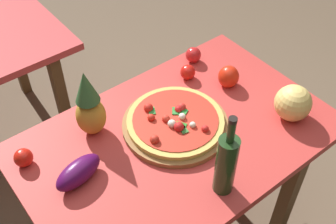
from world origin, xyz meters
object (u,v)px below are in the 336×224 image
object	(u,v)px
pizza	(175,121)
wine_bottle	(226,164)
melon	(293,103)
eggplant	(78,172)
bell_pepper	(228,77)
pineapple_left	(89,106)
tomato_at_corner	(188,72)
display_table	(177,151)
tomato_beside_pepper	(23,158)
tomato_by_bottle	(193,55)
pizza_board	(175,125)

from	to	relation	value
pizza	wine_bottle	distance (m)	0.36
melon	wine_bottle	bearing A→B (deg)	-169.31
wine_bottle	eggplant	distance (m)	0.54
bell_pepper	eggplant	size ratio (longest dim) A/B	0.54
wine_bottle	pineapple_left	size ratio (longest dim) A/B	1.18
eggplant	tomato_at_corner	xyz separation A→B (m)	(0.70, 0.20, -0.01)
display_table	tomato_at_corner	bearing A→B (deg)	43.57
tomato_beside_pepper	tomato_by_bottle	bearing A→B (deg)	5.23
pineapple_left	pizza_board	bearing A→B (deg)	-34.90
display_table	tomato_by_bottle	world-z (taller)	tomato_by_bottle
pizza	melon	world-z (taller)	melon
pizza_board	tomato_beside_pepper	bearing A→B (deg)	160.28
display_table	melon	size ratio (longest dim) A/B	8.23
display_table	pineapple_left	bearing A→B (deg)	136.85
display_table	pineapple_left	world-z (taller)	pineapple_left
pizza_board	display_table	bearing A→B (deg)	-118.75
tomato_by_bottle	eggplant	bearing A→B (deg)	-160.59
pizza	eggplant	world-z (taller)	eggplant
bell_pepper	tomato_by_bottle	xyz separation A→B (m)	(-0.01, 0.23, -0.01)
wine_bottle	tomato_by_bottle	xyz separation A→B (m)	(0.40, 0.64, -0.10)
pizza	eggplant	size ratio (longest dim) A/B	2.04
tomato_beside_pepper	wine_bottle	bearing A→B (deg)	-46.40
pizza	tomato_at_corner	distance (m)	0.33
display_table	pineapple_left	size ratio (longest dim) A/B	4.13
tomato_beside_pepper	tomato_by_bottle	distance (m)	0.94
pizza_board	bell_pepper	bearing A→B (deg)	9.36
tomato_beside_pepper	bell_pepper	bearing A→B (deg)	-8.97
pizza	bell_pepper	world-z (taller)	bell_pepper
wine_bottle	eggplant	bearing A→B (deg)	138.09
pizza	tomato_beside_pepper	world-z (taller)	pizza
tomato_beside_pepper	melon	bearing A→B (deg)	-24.63
tomato_at_corner	tomato_by_bottle	bearing A→B (deg)	38.19
pineapple_left	eggplant	size ratio (longest dim) A/B	1.57
bell_pepper	tomato_by_bottle	size ratio (longest dim) A/B	1.39
display_table	tomato_by_bottle	xyz separation A→B (m)	(0.37, 0.34, 0.13)
pizza_board	tomato_at_corner	bearing A→B (deg)	40.84
melon	eggplant	bearing A→B (deg)	163.18
eggplant	tomato_by_bottle	world-z (taller)	eggplant
eggplant	pizza	bearing A→B (deg)	-1.47
wine_bottle	tomato_beside_pepper	xyz separation A→B (m)	(-0.53, 0.56, -0.10)
bell_pepper	eggplant	xyz separation A→B (m)	(-0.82, -0.05, -0.00)
pineapple_left	eggplant	xyz separation A→B (m)	(-0.17, -0.19, -0.10)
display_table	tomato_by_bottle	bearing A→B (deg)	42.16
bell_pepper	tomato_at_corner	xyz separation A→B (m)	(-0.12, 0.15, -0.01)
pizza_board	bell_pepper	world-z (taller)	bell_pepper
tomato_at_corner	pineapple_left	bearing A→B (deg)	-178.34
pizza_board	tomato_by_bottle	bearing A→B (deg)	40.07
tomato_at_corner	tomato_beside_pepper	world-z (taller)	tomato_beside_pepper
eggplant	tomato_at_corner	distance (m)	0.73
melon	bell_pepper	size ratio (longest dim) A/B	1.47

